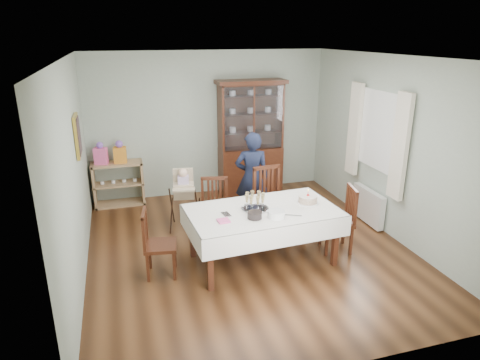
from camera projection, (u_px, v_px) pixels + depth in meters
name	position (u px, v px, depth m)	size (l,w,h in m)	color
floor	(248.00, 248.00, 6.27)	(5.00, 5.00, 0.00)	#593319
room_shell	(238.00, 126.00, 6.20)	(5.00, 5.00, 5.00)	#9EAA99
dining_table	(262.00, 235.00, 5.81)	(2.07, 1.27, 0.76)	#422010
china_cabinet	(251.00, 136.00, 8.15)	(1.30, 0.48, 2.18)	#422010
sideboard	(119.00, 184.00, 7.74)	(0.90, 0.38, 0.80)	tan
picture_frame	(77.00, 136.00, 5.87)	(0.04, 0.48, 0.58)	gold
window	(379.00, 131.00, 6.63)	(0.04, 1.02, 1.22)	white
curtain_left	(400.00, 147.00, 6.08)	(0.07, 0.30, 1.55)	silver
curtain_right	(354.00, 129.00, 7.21)	(0.07, 0.30, 1.55)	silver
radiator	(368.00, 206.00, 7.02)	(0.10, 0.80, 0.55)	white
chair_far_left	(215.00, 222.00, 6.45)	(0.51, 0.51, 0.94)	#422010
chair_far_right	(271.00, 215.00, 6.62)	(0.52, 0.52, 1.05)	#422010
chair_end_left	(160.00, 256.00, 5.52)	(0.46, 0.46, 0.89)	#422010
chair_end_right	(337.00, 231.00, 6.15)	(0.51, 0.51, 0.95)	#422010
woman	(252.00, 177.00, 6.96)	(0.55, 0.36, 1.51)	black
high_chair	(184.00, 204.00, 6.86)	(0.50, 0.50, 0.98)	black
champagne_tray	(255.00, 204.00, 5.68)	(0.37, 0.37, 0.23)	silver
birthday_cake	(308.00, 200.00, 5.89)	(0.30, 0.30, 0.20)	white
plate_stack_dark	(255.00, 215.00, 5.41)	(0.19, 0.19, 0.09)	black
plate_stack_white	(276.00, 214.00, 5.43)	(0.22, 0.22, 0.10)	white
napkin_stack	(224.00, 221.00, 5.33)	(0.15, 0.15, 0.02)	#F2599B
cutlery	(223.00, 215.00, 5.52)	(0.11, 0.16, 0.01)	silver
cake_knife	(292.00, 215.00, 5.50)	(0.26, 0.02, 0.01)	silver
gift_bag_pink	(101.00, 154.00, 7.47)	(0.25, 0.19, 0.40)	#F2599B
gift_bag_orange	(120.00, 153.00, 7.55)	(0.23, 0.17, 0.40)	orange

